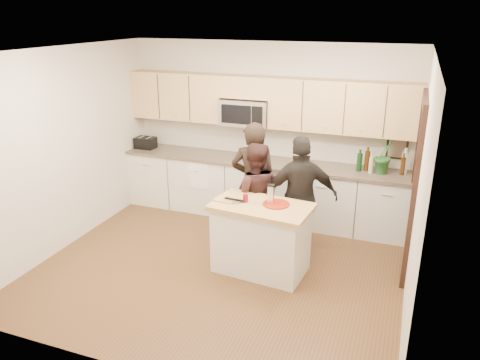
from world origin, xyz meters
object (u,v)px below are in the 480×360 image
(toaster, at_px, (146,143))
(woman_left, at_px, (254,184))
(island, at_px, (261,238))
(woman_center, at_px, (254,197))
(woman_right, at_px, (301,198))

(toaster, xyz_separation_m, woman_left, (2.21, -0.84, -0.16))
(island, relative_size, toaster, 3.89)
(toaster, bearing_deg, island, -31.54)
(island, distance_m, woman_center, 0.69)
(island, bearing_deg, toaster, 153.95)
(woman_center, bearing_deg, toaster, -43.30)
(woman_center, height_order, woman_right, woman_right)
(woman_left, distance_m, woman_center, 0.23)
(toaster, xyz_separation_m, woman_right, (2.91, -1.02, -0.20))
(island, relative_size, woman_center, 0.84)
(island, height_order, woman_right, woman_right)
(woman_center, bearing_deg, woman_left, -87.36)
(woman_right, bearing_deg, island, 34.55)
(woman_left, relative_size, woman_right, 1.05)
(island, distance_m, woman_right, 0.75)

